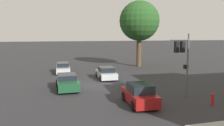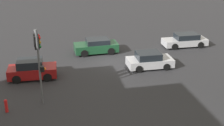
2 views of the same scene
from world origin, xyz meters
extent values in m
plane|color=#28282B|center=(0.00, 0.00, 0.00)|extent=(300.00, 300.00, 0.00)
cylinder|color=#4C3823|center=(-11.13, 9.75, 2.48)|extent=(0.77, 0.77, 4.96)
sphere|color=#234C1E|center=(-11.13, 9.75, 7.33)|extent=(6.34, 6.34, 6.34)
cylinder|color=#515456|center=(6.40, 6.94, 2.63)|extent=(0.14, 0.14, 5.26)
cylinder|color=#515456|center=(6.48, 6.10, 4.76)|extent=(0.27, 1.69, 0.10)
cube|color=black|center=(6.46, 6.38, 4.21)|extent=(0.33, 0.33, 0.90)
sphere|color=red|center=(6.27, 6.36, 4.51)|extent=(0.20, 0.20, 0.20)
sphere|color=#99660F|center=(6.27, 6.36, 4.21)|extent=(0.20, 0.20, 0.20)
sphere|color=#0F511E|center=(6.27, 6.36, 3.91)|extent=(0.20, 0.20, 0.20)
cube|color=black|center=(6.51, 5.82, 4.21)|extent=(0.33, 0.33, 0.90)
sphere|color=red|center=(6.32, 5.80, 4.51)|extent=(0.20, 0.20, 0.20)
sphere|color=#99660F|center=(6.32, 5.80, 4.21)|extent=(0.20, 0.20, 0.20)
sphere|color=#0F511E|center=(6.32, 5.80, 3.91)|extent=(0.20, 0.20, 0.20)
cube|color=black|center=(6.22, 6.93, 2.55)|extent=(0.25, 0.37, 0.35)
sphere|color=orange|center=(6.08, 6.91, 2.55)|extent=(0.18, 0.18, 0.18)
cube|color=#B7B7BC|center=(-2.84, 2.32, 0.51)|extent=(3.96, 1.93, 0.67)
cube|color=black|center=(-2.68, 2.32, 1.13)|extent=(2.07, 1.68, 0.57)
cylinder|color=black|center=(-4.07, 1.45, 0.31)|extent=(0.62, 0.23, 0.62)
cylinder|color=black|center=(-4.05, 3.22, 0.31)|extent=(0.62, 0.23, 0.62)
cylinder|color=black|center=(-1.64, 1.42, 0.31)|extent=(0.62, 0.23, 0.62)
cylinder|color=black|center=(-1.61, 3.19, 0.31)|extent=(0.62, 0.23, 0.62)
cube|color=#194728|center=(1.13, -2.42, 0.59)|extent=(4.28, 2.01, 0.78)
cube|color=black|center=(0.96, -2.42, 1.21)|extent=(2.24, 1.72, 0.46)
cylinder|color=black|center=(2.42, -1.49, 0.36)|extent=(0.72, 0.24, 0.71)
cylinder|color=black|center=(2.47, -3.26, 0.36)|extent=(0.72, 0.24, 0.71)
cylinder|color=black|center=(-0.20, -1.57, 0.36)|extent=(0.72, 0.24, 0.71)
cylinder|color=black|center=(-0.15, -3.34, 0.36)|extent=(0.72, 0.24, 0.71)
cube|color=maroon|center=(7.12, 2.49, 0.59)|extent=(3.89, 1.93, 0.80)
cube|color=black|center=(7.28, 2.48, 1.30)|extent=(2.05, 1.64, 0.62)
cylinder|color=black|center=(5.91, 1.70, 0.34)|extent=(0.69, 0.25, 0.68)
cylinder|color=black|center=(5.98, 3.37, 0.34)|extent=(0.69, 0.25, 0.68)
cylinder|color=black|center=(8.27, 1.61, 0.34)|extent=(0.69, 0.25, 0.68)
cylinder|color=black|center=(8.34, 3.27, 0.34)|extent=(0.69, 0.25, 0.68)
cube|color=#B7B7BC|center=(-8.26, -2.45, 0.51)|extent=(4.59, 1.82, 0.64)
cube|color=black|center=(-8.45, -2.44, 1.10)|extent=(2.40, 1.58, 0.54)
cylinder|color=black|center=(-6.84, -1.65, 0.33)|extent=(0.67, 0.23, 0.67)
cylinder|color=black|center=(-6.86, -3.29, 0.33)|extent=(0.67, 0.23, 0.67)
cylinder|color=black|center=(-9.67, -1.61, 0.33)|extent=(0.67, 0.23, 0.67)
cylinder|color=black|center=(-9.69, -3.25, 0.33)|extent=(0.67, 0.23, 0.67)
cylinder|color=red|center=(8.69, 7.62, 0.38)|extent=(0.20, 0.20, 0.75)
sphere|color=red|center=(8.69, 7.62, 0.81)|extent=(0.22, 0.22, 0.22)
camera|label=1|loc=(21.81, -3.52, 5.18)|focal=35.00mm
camera|label=2|loc=(5.71, 26.38, 10.48)|focal=50.00mm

